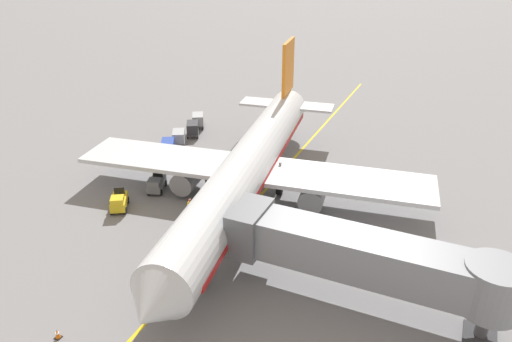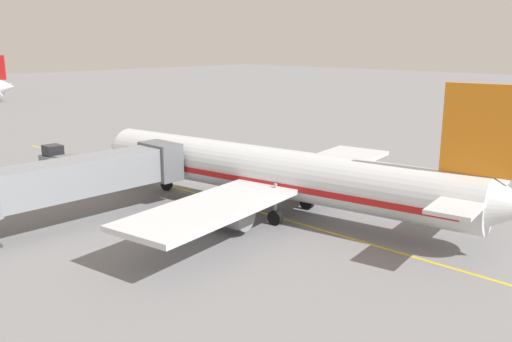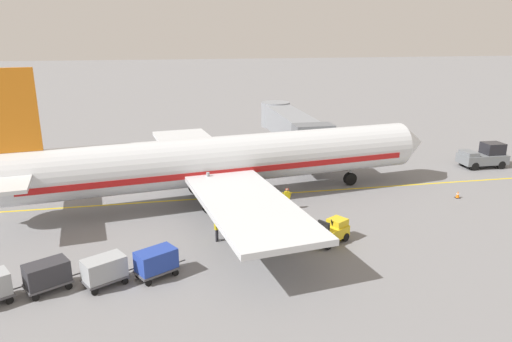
{
  "view_description": "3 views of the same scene",
  "coord_description": "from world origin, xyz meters",
  "px_view_note": "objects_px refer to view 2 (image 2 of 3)",
  "views": [
    {
      "loc": [
        -14.63,
        31.34,
        20.5
      ],
      "look_at": [
        -0.37,
        -0.38,
        3.25
      ],
      "focal_mm": 33.79,
      "sensor_mm": 36.0,
      "label": 1
    },
    {
      "loc": [
        -29.48,
        -27.97,
        13.04
      ],
      "look_at": [
        3.05,
        3.19,
        2.23
      ],
      "focal_mm": 38.03,
      "sensor_mm": 36.0,
      "label": 2
    },
    {
      "loc": [
        35.63,
        -5.28,
        12.83
      ],
      "look_at": [
        1.08,
        1.58,
        2.39
      ],
      "focal_mm": 33.07,
      "sensor_mm": 36.0,
      "label": 3
    }
  ],
  "objects_px": {
    "safety_cone_nose_left": "(163,166)",
    "baggage_tug_trailing": "(318,181)",
    "baggage_tug_lead": "(292,172)",
    "baggage_cart_tail_end": "(508,201)",
    "ground_crew_loader": "(313,191)",
    "baggage_cart_third_in_train": "(470,197)",
    "pushback_tractor": "(57,158)",
    "jet_bridge": "(77,177)",
    "baggage_cart_front": "(406,185)",
    "parked_airliner": "(273,173)",
    "ground_crew_wing_walker": "(259,184)",
    "ground_crew_marshaller": "(343,186)",
    "baggage_cart_second_in_train": "(437,190)"
  },
  "relations": [
    {
      "from": "ground_crew_wing_walker",
      "to": "baggage_cart_third_in_train",
      "type": "bearing_deg",
      "value": -59.65
    },
    {
      "from": "baggage_cart_third_in_train",
      "to": "baggage_cart_front",
      "type": "bearing_deg",
      "value": 93.85
    },
    {
      "from": "baggage_cart_tail_end",
      "to": "ground_crew_loader",
      "type": "relative_size",
      "value": 1.69
    },
    {
      "from": "baggage_cart_front",
      "to": "safety_cone_nose_left",
      "type": "bearing_deg",
      "value": 109.22
    },
    {
      "from": "baggage_tug_lead",
      "to": "safety_cone_nose_left",
      "type": "height_order",
      "value": "baggage_tug_lead"
    },
    {
      "from": "baggage_cart_front",
      "to": "jet_bridge",
      "type": "bearing_deg",
      "value": 149.16
    },
    {
      "from": "baggage_tug_lead",
      "to": "ground_crew_loader",
      "type": "distance_m",
      "value": 7.88
    },
    {
      "from": "baggage_cart_second_in_train",
      "to": "safety_cone_nose_left",
      "type": "bearing_deg",
      "value": 108.18
    },
    {
      "from": "baggage_cart_front",
      "to": "baggage_cart_third_in_train",
      "type": "bearing_deg",
      "value": -86.15
    },
    {
      "from": "parked_airliner",
      "to": "baggage_cart_front",
      "type": "distance_m",
      "value": 12.74
    },
    {
      "from": "jet_bridge",
      "to": "ground_crew_wing_walker",
      "type": "relative_size",
      "value": 10.06
    },
    {
      "from": "baggage_tug_lead",
      "to": "baggage_tug_trailing",
      "type": "height_order",
      "value": "same"
    },
    {
      "from": "baggage_tug_trailing",
      "to": "ground_crew_wing_walker",
      "type": "distance_m",
      "value": 5.66
    },
    {
      "from": "baggage_tug_lead",
      "to": "baggage_cart_second_in_train",
      "type": "bearing_deg",
      "value": -78.45
    },
    {
      "from": "baggage_tug_lead",
      "to": "ground_crew_wing_walker",
      "type": "bearing_deg",
      "value": -167.9
    },
    {
      "from": "pushback_tractor",
      "to": "ground_crew_marshaller",
      "type": "bearing_deg",
      "value": -66.64
    },
    {
      "from": "ground_crew_marshaller",
      "to": "pushback_tractor",
      "type": "bearing_deg",
      "value": 113.36
    },
    {
      "from": "baggage_cart_third_in_train",
      "to": "baggage_cart_tail_end",
      "type": "bearing_deg",
      "value": -72.1
    },
    {
      "from": "baggage_tug_lead",
      "to": "ground_crew_loader",
      "type": "height_order",
      "value": "ground_crew_loader"
    },
    {
      "from": "baggage_cart_tail_end",
      "to": "ground_crew_loader",
      "type": "xyz_separation_m",
      "value": [
        -8.32,
        12.6,
        0.0
      ]
    },
    {
      "from": "parked_airliner",
      "to": "ground_crew_wing_walker",
      "type": "height_order",
      "value": "parked_airliner"
    },
    {
      "from": "safety_cone_nose_left",
      "to": "baggage_tug_trailing",
      "type": "bearing_deg",
      "value": -73.69
    },
    {
      "from": "pushback_tractor",
      "to": "baggage_cart_third_in_train",
      "type": "bearing_deg",
      "value": -66.21
    },
    {
      "from": "baggage_cart_third_in_train",
      "to": "ground_crew_wing_walker",
      "type": "distance_m",
      "value": 17.35
    },
    {
      "from": "baggage_tug_trailing",
      "to": "safety_cone_nose_left",
      "type": "height_order",
      "value": "baggage_tug_trailing"
    },
    {
      "from": "baggage_cart_tail_end",
      "to": "ground_crew_loader",
      "type": "distance_m",
      "value": 15.1
    },
    {
      "from": "baggage_tug_lead",
      "to": "baggage_cart_tail_end",
      "type": "height_order",
      "value": "baggage_tug_lead"
    },
    {
      "from": "jet_bridge",
      "to": "baggage_cart_front",
      "type": "height_order",
      "value": "jet_bridge"
    },
    {
      "from": "baggage_cart_tail_end",
      "to": "baggage_tug_trailing",
      "type": "bearing_deg",
      "value": 106.91
    },
    {
      "from": "baggage_cart_front",
      "to": "baggage_cart_tail_end",
      "type": "distance_m",
      "value": 8.17
    },
    {
      "from": "baggage_tug_lead",
      "to": "ground_crew_marshaller",
      "type": "height_order",
      "value": "ground_crew_marshaller"
    },
    {
      "from": "ground_crew_loader",
      "to": "baggage_tug_lead",
      "type": "bearing_deg",
      "value": 52.89
    },
    {
      "from": "baggage_tug_trailing",
      "to": "ground_crew_marshaller",
      "type": "distance_m",
      "value": 3.27
    },
    {
      "from": "baggage_cart_third_in_train",
      "to": "safety_cone_nose_left",
      "type": "distance_m",
      "value": 30.36
    },
    {
      "from": "jet_bridge",
      "to": "pushback_tractor",
      "type": "distance_m",
      "value": 19.26
    },
    {
      "from": "ground_crew_loader",
      "to": "pushback_tractor",
      "type": "bearing_deg",
      "value": 108.1
    },
    {
      "from": "baggage_cart_front",
      "to": "ground_crew_marshaller",
      "type": "bearing_deg",
      "value": 136.5
    },
    {
      "from": "baggage_cart_front",
      "to": "baggage_cart_tail_end",
      "type": "relative_size",
      "value": 1.0
    },
    {
      "from": "baggage_tug_lead",
      "to": "safety_cone_nose_left",
      "type": "xyz_separation_m",
      "value": [
        -5.88,
        12.84,
        -0.42
      ]
    },
    {
      "from": "ground_crew_loader",
      "to": "safety_cone_nose_left",
      "type": "relative_size",
      "value": 2.86
    },
    {
      "from": "baggage_tug_trailing",
      "to": "safety_cone_nose_left",
      "type": "distance_m",
      "value": 17.4
    },
    {
      "from": "jet_bridge",
      "to": "ground_crew_loader",
      "type": "height_order",
      "value": "jet_bridge"
    },
    {
      "from": "ground_crew_wing_walker",
      "to": "safety_cone_nose_left",
      "type": "bearing_deg",
      "value": 89.37
    },
    {
      "from": "jet_bridge",
      "to": "baggage_cart_second_in_train",
      "type": "distance_m",
      "value": 28.75
    },
    {
      "from": "baggage_cart_front",
      "to": "ground_crew_wing_walker",
      "type": "bearing_deg",
      "value": 131.46
    },
    {
      "from": "baggage_cart_second_in_train",
      "to": "baggage_cart_tail_end",
      "type": "height_order",
      "value": "same"
    },
    {
      "from": "baggage_tug_lead",
      "to": "ground_crew_marshaller",
      "type": "distance_m",
      "value": 7.25
    },
    {
      "from": "parked_airliner",
      "to": "baggage_cart_tail_end",
      "type": "distance_m",
      "value": 18.42
    },
    {
      "from": "baggage_cart_third_in_train",
      "to": "baggage_tug_lead",
      "type": "bearing_deg",
      "value": 99.52
    },
    {
      "from": "parked_airliner",
      "to": "baggage_cart_tail_end",
      "type": "relative_size",
      "value": 13.04
    }
  ]
}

